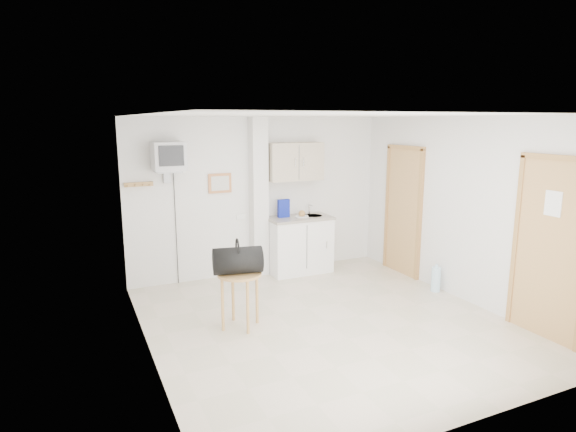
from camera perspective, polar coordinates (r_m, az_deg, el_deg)
name	(u,v)px	position (r m, az deg, el deg)	size (l,w,h in m)	color
ground	(327,322)	(6.08, 4.63, -12.45)	(4.50, 4.50, 0.00)	beige
room_envelope	(343,197)	(5.84, 6.49, 2.27)	(4.24, 4.54, 2.55)	white
kitchenette	(298,223)	(7.79, 1.20, -0.89)	(1.03, 0.58, 2.10)	white
crt_television	(168,157)	(7.01, -13.99, 6.78)	(0.44, 0.45, 2.15)	slate
round_table	(240,282)	(5.77, -5.74, -7.78)	(0.53, 0.53, 0.68)	#B78B45
duffel_bag	(238,260)	(5.68, -5.99, -5.23)	(0.62, 0.42, 0.42)	black
water_bottle	(436,279)	(7.36, 17.12, -7.16)	(0.13, 0.13, 0.40)	#B6E0F7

